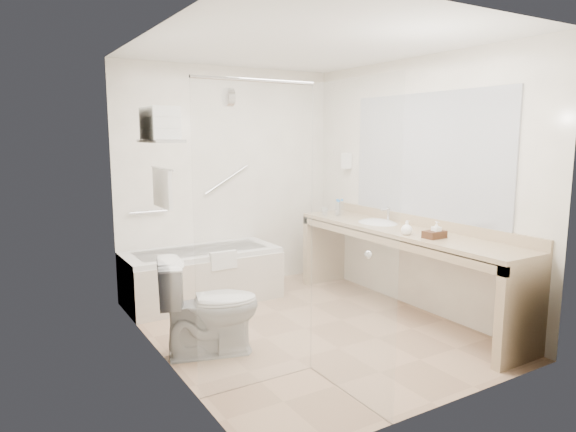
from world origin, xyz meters
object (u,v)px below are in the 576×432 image
toilet (209,307)px  amenity_basket (434,234)px  vanity_counter (402,250)px  water_bottle_left (339,209)px  bathtub (202,275)px

toilet → amenity_basket: amenity_basket is taller
vanity_counter → amenity_basket: (-0.07, -0.47, 0.24)m
vanity_counter → water_bottle_left: (-0.07, 0.94, 0.30)m
bathtub → toilet: size_ratio=2.00×
toilet → water_bottle_left: bearing=-50.0°
bathtub → amenity_basket: 2.44m
bathtub → amenity_basket: bearing=-52.0°
bathtub → toilet: 1.38m
vanity_counter → toilet: vanity_counter is taller
toilet → water_bottle_left: (1.90, 0.85, 0.54)m
bathtub → vanity_counter: (1.52, -1.39, 0.36)m
bathtub → amenity_basket: size_ratio=8.26×
water_bottle_left → vanity_counter: bearing=-85.5°
bathtub → water_bottle_left: 1.66m
vanity_counter → bathtub: bearing=137.6°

